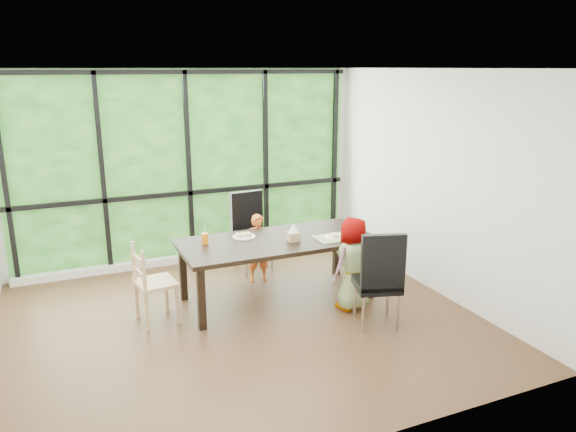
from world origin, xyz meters
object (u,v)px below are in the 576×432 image
(plate_near, at_px, (335,237))
(chair_end_beech, at_px, (156,283))
(plate_far, at_px, (244,237))
(child_toddler, at_px, (258,248))
(dining_table, at_px, (277,269))
(tissue_box, at_px, (293,237))
(child_older, at_px, (351,264))
(chair_interior_leather, at_px, (377,277))
(chair_window_leather, at_px, (253,233))
(orange_cup, at_px, (205,238))
(green_cup, at_px, (356,232))
(white_mug, at_px, (351,225))

(plate_near, bearing_deg, chair_end_beech, 175.20)
(plate_far, bearing_deg, chair_end_beech, -166.42)
(chair_end_beech, xyz_separation_m, child_toddler, (1.44, 0.67, -0.00))
(dining_table, relative_size, tissue_box, 18.58)
(plate_near, bearing_deg, child_older, -86.84)
(dining_table, distance_m, child_toddler, 0.63)
(dining_table, distance_m, chair_interior_leather, 1.29)
(child_older, relative_size, plate_near, 4.63)
(chair_window_leather, xyz_separation_m, child_toddler, (-0.06, -0.36, -0.09))
(child_toddler, distance_m, orange_cup, 1.00)
(chair_interior_leather, bearing_deg, dining_table, -38.36)
(dining_table, bearing_deg, green_cup, -17.36)
(orange_cup, bearing_deg, chair_window_leather, 42.74)
(child_toddler, relative_size, white_mug, 11.74)
(plate_near, relative_size, green_cup, 1.87)
(green_cup, bearing_deg, dining_table, 162.64)
(dining_table, height_order, chair_interior_leather, chair_interior_leather)
(child_older, bearing_deg, plate_near, -102.60)
(plate_far, xyz_separation_m, green_cup, (1.24, -0.51, 0.05))
(dining_table, distance_m, plate_near, 0.79)
(dining_table, height_order, plate_far, plate_far)
(chair_end_beech, xyz_separation_m, plate_far, (1.11, 0.27, 0.31))
(chair_interior_leather, distance_m, child_older, 0.47)
(chair_interior_leather, xyz_separation_m, child_older, (-0.05, 0.47, 0.00))
(tissue_box, bearing_deg, plate_near, -9.12)
(tissue_box, bearing_deg, orange_cup, 161.92)
(orange_cup, xyz_separation_m, green_cup, (1.72, -0.46, 0.00))
(dining_table, height_order, child_older, child_older)
(orange_cup, bearing_deg, tissue_box, -18.08)
(child_older, xyz_separation_m, orange_cup, (-1.49, 0.77, 0.27))
(child_older, xyz_separation_m, plate_far, (-1.01, 0.82, 0.21))
(child_older, bearing_deg, tissue_box, -56.62)
(child_toddler, height_order, child_older, child_older)
(dining_table, xyz_separation_m, white_mug, (1.04, 0.06, 0.41))
(green_cup, bearing_deg, child_older, -127.10)
(child_older, relative_size, green_cup, 8.66)
(orange_cup, distance_m, green_cup, 1.78)
(chair_window_leather, bearing_deg, plate_far, -121.55)
(dining_table, bearing_deg, plate_far, 145.36)
(green_cup, relative_size, tissue_box, 1.02)
(chair_end_beech, distance_m, child_toddler, 1.59)
(child_toddler, relative_size, green_cup, 7.12)
(plate_far, height_order, tissue_box, tissue_box)
(chair_interior_leather, distance_m, child_toddler, 1.84)
(tissue_box, bearing_deg, chair_interior_leather, -58.12)
(chair_window_leather, bearing_deg, green_cup, -60.87)
(chair_window_leather, distance_m, tissue_box, 1.16)
(chair_interior_leather, xyz_separation_m, plate_far, (-1.06, 1.28, 0.22))
(tissue_box, bearing_deg, chair_window_leather, 94.93)
(chair_interior_leather, distance_m, chair_end_beech, 2.40)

